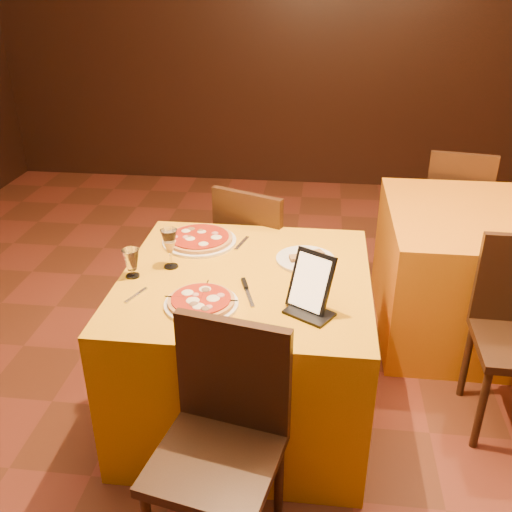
# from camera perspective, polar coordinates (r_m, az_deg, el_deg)

# --- Properties ---
(floor) EXTENTS (6.00, 7.00, 0.01)m
(floor) POSITION_cam_1_polar(r_m,az_deg,el_deg) (2.90, 1.63, -16.12)
(floor) COLOR #5E2D19
(floor) RESTS_ON ground
(wall_back) EXTENTS (6.00, 0.01, 2.80)m
(wall_back) POSITION_cam_1_polar(r_m,az_deg,el_deg) (5.65, 5.34, 20.92)
(wall_back) COLOR black
(wall_back) RESTS_ON floor
(main_table) EXTENTS (1.10, 1.10, 0.75)m
(main_table) POSITION_cam_1_polar(r_m,az_deg,el_deg) (2.73, -1.00, -8.88)
(main_table) COLOR orange
(main_table) RESTS_ON floor
(side_table) EXTENTS (1.10, 1.10, 0.75)m
(side_table) POSITION_cam_1_polar(r_m,az_deg,el_deg) (3.59, 21.34, -1.56)
(side_table) COLOR orange
(side_table) RESTS_ON floor
(chair_main_near) EXTENTS (0.46, 0.46, 0.91)m
(chair_main_near) POSITION_cam_1_polar(r_m,az_deg,el_deg) (2.09, -4.11, -19.76)
(chair_main_near) COLOR black
(chair_main_near) RESTS_ON floor
(chair_main_far) EXTENTS (0.49, 0.49, 0.91)m
(chair_main_far) POSITION_cam_1_polar(r_m,az_deg,el_deg) (3.36, 0.77, 0.02)
(chair_main_far) COLOR black
(chair_main_far) RESTS_ON floor
(chair_side_far) EXTENTS (0.47, 0.47, 0.91)m
(chair_side_far) POSITION_cam_1_polar(r_m,az_deg,el_deg) (4.26, 19.21, 4.48)
(chair_side_far) COLOR black
(chair_side_far) RESTS_ON floor
(pizza_near) EXTENTS (0.30, 0.30, 0.03)m
(pizza_near) POSITION_cam_1_polar(r_m,az_deg,el_deg) (2.31, -5.50, -4.64)
(pizza_near) COLOR white
(pizza_near) RESTS_ON main_table
(pizza_far) EXTENTS (0.37, 0.37, 0.03)m
(pizza_far) POSITION_cam_1_polar(r_m,az_deg,el_deg) (2.84, -5.69, 1.64)
(pizza_far) COLOR white
(pizza_far) RESTS_ON main_table
(cutlet_dish) EXTENTS (0.28, 0.28, 0.03)m
(cutlet_dish) POSITION_cam_1_polar(r_m,az_deg,el_deg) (2.66, 4.97, -0.22)
(cutlet_dish) COLOR white
(cutlet_dish) RESTS_ON main_table
(wine_glass) EXTENTS (0.08, 0.08, 0.19)m
(wine_glass) POSITION_cam_1_polar(r_m,az_deg,el_deg) (2.59, -8.60, 0.77)
(wine_glass) COLOR #FFD990
(wine_glass) RESTS_ON main_table
(water_glass) EXTENTS (0.08, 0.08, 0.13)m
(water_glass) POSITION_cam_1_polar(r_m,az_deg,el_deg) (2.55, -12.33, -0.72)
(water_glass) COLOR white
(water_glass) RESTS_ON main_table
(tablet) EXTENTS (0.20, 0.17, 0.23)m
(tablet) POSITION_cam_1_polar(r_m,az_deg,el_deg) (2.25, 5.50, -2.58)
(tablet) COLOR black
(tablet) RESTS_ON main_table
(knife) EXTENTS (0.08, 0.20, 0.01)m
(knife) POSITION_cam_1_polar(r_m,az_deg,el_deg) (2.38, -0.78, -3.87)
(knife) COLOR silver
(knife) RESTS_ON main_table
(fork_near) EXTENTS (0.07, 0.13, 0.01)m
(fork_near) POSITION_cam_1_polar(r_m,az_deg,el_deg) (2.43, -11.90, -3.86)
(fork_near) COLOR #B4B3BA
(fork_near) RESTS_ON main_table
(fork_far) EXTENTS (0.06, 0.16, 0.01)m
(fork_far) POSITION_cam_1_polar(r_m,az_deg,el_deg) (2.82, -1.43, 1.29)
(fork_far) COLOR silver
(fork_far) RESTS_ON main_table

